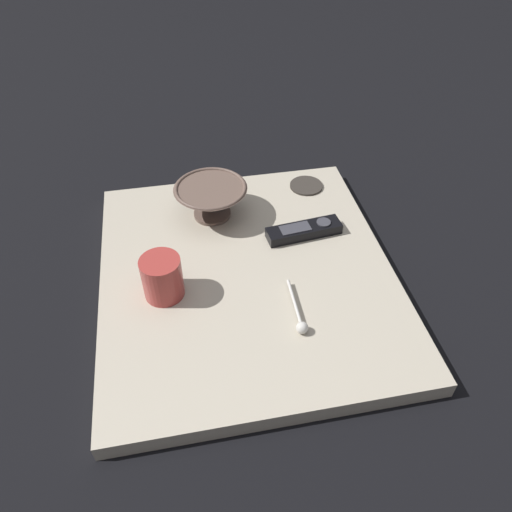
{
  "coord_description": "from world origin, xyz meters",
  "views": [
    {
      "loc": [
        0.7,
        -0.12,
        0.75
      ],
      "look_at": [
        -0.02,
        0.02,
        0.06
      ],
      "focal_mm": 34.66,
      "sensor_mm": 36.0,
      "label": 1
    }
  ],
  "objects_px": {
    "cereal_bowl": "(211,200)",
    "tv_remote_near": "(304,230)",
    "drink_coaster": "(306,186)",
    "teaspoon": "(300,321)",
    "coffee_mug": "(162,278)"
  },
  "relations": [
    {
      "from": "cereal_bowl",
      "to": "coffee_mug",
      "type": "xyz_separation_m",
      "value": [
        0.22,
        -0.12,
        -0.0
      ]
    },
    {
      "from": "coffee_mug",
      "to": "drink_coaster",
      "type": "relative_size",
      "value": 1.08
    },
    {
      "from": "drink_coaster",
      "to": "tv_remote_near",
      "type": "bearing_deg",
      "value": -16.84
    },
    {
      "from": "coffee_mug",
      "to": "teaspoon",
      "type": "relative_size",
      "value": 0.67
    },
    {
      "from": "teaspoon",
      "to": "tv_remote_near",
      "type": "relative_size",
      "value": 0.77
    },
    {
      "from": "cereal_bowl",
      "to": "tv_remote_near",
      "type": "height_order",
      "value": "cereal_bowl"
    },
    {
      "from": "tv_remote_near",
      "to": "drink_coaster",
      "type": "xyz_separation_m",
      "value": [
        -0.17,
        0.05,
        -0.01
      ]
    },
    {
      "from": "tv_remote_near",
      "to": "coffee_mug",
      "type": "bearing_deg",
      "value": -69.22
    },
    {
      "from": "teaspoon",
      "to": "drink_coaster",
      "type": "height_order",
      "value": "teaspoon"
    },
    {
      "from": "tv_remote_near",
      "to": "drink_coaster",
      "type": "relative_size",
      "value": 2.1
    },
    {
      "from": "tv_remote_near",
      "to": "teaspoon",
      "type": "bearing_deg",
      "value": -16.49
    },
    {
      "from": "teaspoon",
      "to": "tv_remote_near",
      "type": "distance_m",
      "value": 0.25
    },
    {
      "from": "teaspoon",
      "to": "coffee_mug",
      "type": "bearing_deg",
      "value": -117.72
    },
    {
      "from": "teaspoon",
      "to": "drink_coaster",
      "type": "xyz_separation_m",
      "value": [
        -0.42,
        0.12,
        -0.01
      ]
    },
    {
      "from": "coffee_mug",
      "to": "teaspoon",
      "type": "xyz_separation_m",
      "value": [
        0.12,
        0.24,
        -0.03
      ]
    }
  ]
}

